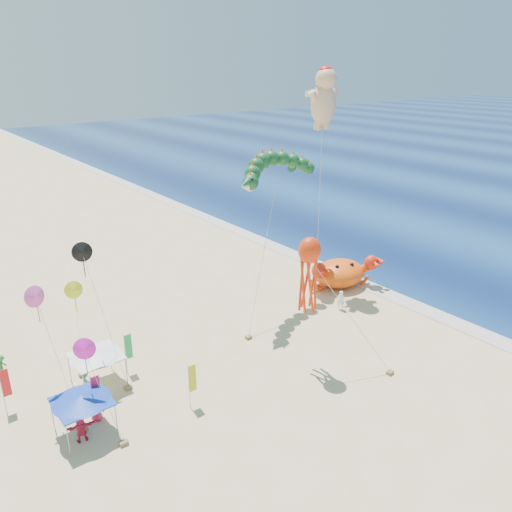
{
  "coord_description": "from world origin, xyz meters",
  "views": [
    {
      "loc": [
        -24.41,
        -26.72,
        20.68
      ],
      "look_at": [
        -2.0,
        2.0,
        6.5
      ],
      "focal_mm": 35.0,
      "sensor_mm": 36.0,
      "label": 1
    }
  ],
  "objects": [
    {
      "name": "foam_strip",
      "position": [
        12.0,
        0.0,
        0.01
      ],
      "size": [
        320.0,
        320.0,
        0.0
      ],
      "primitive_type": "plane",
      "color": "silver",
      "rests_on": "ground"
    },
    {
      "name": "crab_inflatable",
      "position": [
        9.9,
        3.75,
        1.39
      ],
      "size": [
        7.21,
        5.84,
        3.16
      ],
      "color": "#F6510C",
      "rests_on": "ground"
    },
    {
      "name": "small_kites",
      "position": [
        -16.22,
        2.44,
        6.31
      ],
      "size": [
        5.06,
        11.49,
        10.02
      ],
      "color": "yellow",
      "rests_on": "ground"
    },
    {
      "name": "canopy_white",
      "position": [
        -15.2,
        2.61,
        2.44
      ],
      "size": [
        3.43,
        3.43,
        2.71
      ],
      "color": "gray",
      "rests_on": "ground"
    },
    {
      "name": "dragon_kite",
      "position": [
        3.15,
        5.82,
        11.91
      ],
      "size": [
        12.65,
        8.2,
        13.22
      ],
      "color": "#113F1E",
      "rests_on": "ground"
    },
    {
      "name": "octopus_kite",
      "position": [
        -2.12,
        -4.1,
        7.43
      ],
      "size": [
        4.74,
        5.78,
        9.74
      ],
      "color": "red",
      "rests_on": "ground"
    },
    {
      "name": "ground",
      "position": [
        0.0,
        0.0,
        0.0
      ],
      "size": [
        320.0,
        320.0,
        0.0
      ],
      "primitive_type": "plane",
      "color": "#D1B784",
      "rests_on": "ground"
    },
    {
      "name": "canopy_blue",
      "position": [
        -17.67,
        -1.56,
        2.44
      ],
      "size": [
        3.36,
        3.36,
        2.71
      ],
      "color": "gray",
      "rests_on": "ground"
    },
    {
      "name": "feather_flags",
      "position": [
        -15.38,
        0.45,
        2.01
      ],
      "size": [
        9.99,
        6.77,
        3.2
      ],
      "color": "gray",
      "rests_on": "ground"
    },
    {
      "name": "cherub_kite",
      "position": [
        9.14,
        6.38,
        17.81
      ],
      "size": [
        2.94,
        2.82,
        20.41
      ],
      "color": "#DCAB86",
      "rests_on": "ground"
    },
    {
      "name": "beachgoers",
      "position": [
        -15.19,
        1.98,
        0.88
      ],
      "size": [
        27.3,
        10.75,
        1.82
      ],
      "color": "orange",
      "rests_on": "ground"
    }
  ]
}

